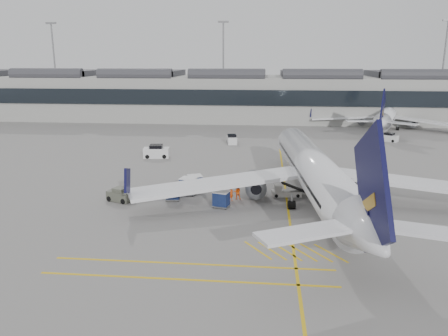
# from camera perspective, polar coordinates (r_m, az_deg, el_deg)

# --- Properties ---
(ground) EXTENTS (220.00, 220.00, 0.00)m
(ground) POSITION_cam_1_polar(r_m,az_deg,el_deg) (44.22, -4.56, -6.47)
(ground) COLOR gray
(ground) RESTS_ON ground
(terminal) EXTENTS (200.00, 20.45, 12.40)m
(terminal) POSITION_cam_1_polar(r_m,az_deg,el_deg) (113.26, 1.76, 9.45)
(terminal) COLOR #9E9E99
(terminal) RESTS_ON ground
(light_masts) EXTENTS (113.00, 0.60, 25.45)m
(light_masts) POSITION_cam_1_polar(r_m,az_deg,el_deg) (127.03, 1.45, 13.74)
(light_masts) COLOR slate
(light_masts) RESTS_ON ground
(apron_markings) EXTENTS (0.25, 60.00, 0.01)m
(apron_markings) POSITION_cam_1_polar(r_m,az_deg,el_deg) (53.10, 8.04, -2.98)
(apron_markings) COLOR gold
(apron_markings) RESTS_ON ground
(airliner_main) EXTENTS (40.35, 44.26, 11.77)m
(airliner_main) POSITION_cam_1_polar(r_m,az_deg,el_deg) (48.48, 11.86, -0.58)
(airliner_main) COLOR silver
(airliner_main) RESTS_ON ground
(airliner_far) EXTENTS (32.27, 35.78, 9.90)m
(airliner_far) POSITION_cam_1_polar(r_m,az_deg,el_deg) (105.24, 20.61, 6.41)
(airliner_far) COLOR silver
(airliner_far) RESTS_ON ground
(belt_loader) EXTENTS (4.17, 1.71, 1.67)m
(belt_loader) POSITION_cam_1_polar(r_m,az_deg,el_deg) (51.14, 8.05, -3.09)
(belt_loader) COLOR beige
(belt_loader) RESTS_ON ground
(baggage_cart_a) EXTENTS (2.21, 2.04, 1.88)m
(baggage_cart_a) POSITION_cam_1_polar(r_m,az_deg,el_deg) (52.67, -3.82, -1.87)
(baggage_cart_a) COLOR gray
(baggage_cart_a) RESTS_ON ground
(baggage_cart_b) EXTENTS (2.01, 1.80, 1.79)m
(baggage_cart_b) POSITION_cam_1_polar(r_m,az_deg,el_deg) (46.72, -0.36, -4.02)
(baggage_cart_b) COLOR gray
(baggage_cart_b) RESTS_ON ground
(baggage_cart_c) EXTENTS (1.64, 1.38, 1.66)m
(baggage_cart_c) POSITION_cam_1_polar(r_m,az_deg,el_deg) (49.40, -6.71, -3.19)
(baggage_cart_c) COLOR gray
(baggage_cart_c) RESTS_ON ground
(baggage_cart_d) EXTENTS (2.24, 1.99, 2.02)m
(baggage_cart_d) POSITION_cam_1_polar(r_m,az_deg,el_deg) (51.14, -4.66, -2.30)
(baggage_cart_d) COLOR gray
(baggage_cart_d) RESTS_ON ground
(ramp_agent_a) EXTENTS (0.71, 0.70, 1.66)m
(ramp_agent_a) POSITION_cam_1_polar(r_m,az_deg,el_deg) (48.77, 0.92, -3.39)
(ramp_agent_a) COLOR #FB4E0D
(ramp_agent_a) RESTS_ON ground
(ramp_agent_b) EXTENTS (0.90, 0.74, 1.70)m
(ramp_agent_b) POSITION_cam_1_polar(r_m,az_deg,el_deg) (49.42, 1.75, -3.13)
(ramp_agent_b) COLOR #F8560D
(ramp_agent_b) RESTS_ON ground
(pushback_tug) EXTENTS (3.18, 2.57, 1.54)m
(pushback_tug) POSITION_cam_1_polar(r_m,az_deg,el_deg) (50.18, -13.37, -3.45)
(pushback_tug) COLOR #4E5144
(pushback_tug) RESTS_ON ground
(safety_cone_nose) EXTENTS (0.36, 0.36, 0.50)m
(safety_cone_nose) POSITION_cam_1_polar(r_m,az_deg,el_deg) (65.62, 10.18, 0.48)
(safety_cone_nose) COLOR #F24C0A
(safety_cone_nose) RESTS_ON ground
(safety_cone_engine) EXTENTS (0.35, 0.35, 0.49)m
(safety_cone_engine) POSITION_cam_1_polar(r_m,az_deg,el_deg) (50.45, 17.31, -4.15)
(safety_cone_engine) COLOR #F24C0A
(safety_cone_engine) RESTS_ON ground
(service_van_left) EXTENTS (4.23, 2.48, 2.06)m
(service_van_left) POSITION_cam_1_polar(r_m,az_deg,el_deg) (70.77, -8.82, 2.10)
(service_van_left) COLOR silver
(service_van_left) RESTS_ON ground
(service_van_mid) EXTENTS (2.22, 3.56, 1.70)m
(service_van_mid) POSITION_cam_1_polar(r_m,az_deg,el_deg) (81.45, 1.03, 3.75)
(service_van_mid) COLOR silver
(service_van_mid) RESTS_ON ground
(service_van_right) EXTENTS (3.50, 3.17, 1.64)m
(service_van_right) POSITION_cam_1_polar(r_m,az_deg,el_deg) (89.43, 20.76, 3.75)
(service_van_right) COLOR silver
(service_van_right) RESTS_ON ground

